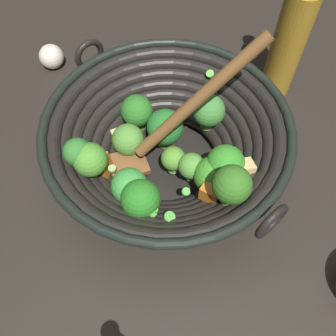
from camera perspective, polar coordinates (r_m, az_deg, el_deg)
ground_plane at (r=0.61m, az=-0.14°, el=0.52°), size 4.00×4.00×0.00m
wok at (r=0.55m, az=-0.15°, el=4.11°), size 0.37×0.40×0.23m
cooking_oil_bottle at (r=0.68m, az=17.95°, el=18.32°), size 0.06×0.06×0.26m
garlic_bulb at (r=0.78m, az=-17.55°, el=16.07°), size 0.05×0.05×0.05m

